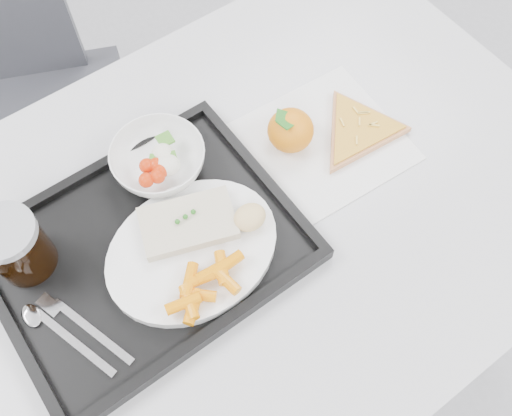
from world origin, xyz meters
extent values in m
cube|color=#AEAEB0|center=(0.00, 0.30, 0.73)|extent=(1.20, 0.80, 0.03)
cylinder|color=#47474C|center=(0.54, 0.64, 0.36)|extent=(0.04, 0.04, 0.72)
cube|color=#313238|center=(-0.15, 0.90, 0.45)|extent=(0.55, 0.55, 0.04)
cylinder|color=#47474C|center=(-0.33, 0.72, 0.21)|extent=(0.03, 0.03, 0.43)
cylinder|color=#47474C|center=(0.03, 0.72, 0.21)|extent=(0.03, 0.03, 0.43)
cylinder|color=#47474C|center=(0.03, 1.08, 0.21)|extent=(0.03, 0.03, 0.43)
cube|color=black|center=(-0.13, 0.33, 0.76)|extent=(0.45, 0.35, 0.01)
cube|color=black|center=(-0.13, 0.50, 0.77)|extent=(0.45, 0.02, 0.01)
cube|color=black|center=(-0.13, 0.16, 0.77)|extent=(0.45, 0.02, 0.01)
cube|color=black|center=(0.08, 0.33, 0.77)|extent=(0.02, 0.32, 0.01)
cube|color=black|center=(-0.35, 0.33, 0.77)|extent=(0.02, 0.32, 0.01)
cylinder|color=white|center=(-0.08, 0.28, 0.77)|extent=(0.27, 0.27, 0.02)
cube|color=beige|center=(-0.06, 0.32, 0.79)|extent=(0.16, 0.13, 0.02)
sphere|color=#236B1C|center=(-0.08, 0.32, 0.81)|extent=(0.01, 0.01, 0.01)
sphere|color=#236B1C|center=(-0.06, 0.32, 0.81)|extent=(0.01, 0.01, 0.01)
sphere|color=#236B1C|center=(-0.05, 0.32, 0.81)|extent=(0.01, 0.01, 0.01)
ellipsoid|color=tan|center=(0.01, 0.27, 0.80)|extent=(0.05, 0.05, 0.03)
imported|color=white|center=(-0.04, 0.44, 0.79)|extent=(0.15, 0.15, 0.05)
cylinder|color=black|center=(-0.29, 0.42, 0.81)|extent=(0.09, 0.09, 0.10)
cylinder|color=#A5A8AD|center=(-0.29, 0.42, 0.87)|extent=(0.09, 0.09, 0.01)
cube|color=silver|center=(-0.29, 0.26, 0.77)|extent=(0.06, 0.15, 0.00)
ellipsoid|color=silver|center=(-0.32, 0.34, 0.77)|extent=(0.04, 0.05, 0.01)
cube|color=silver|center=(-0.26, 0.26, 0.77)|extent=(0.06, 0.15, 0.00)
cube|color=silver|center=(-0.29, 0.34, 0.77)|extent=(0.03, 0.04, 0.00)
cube|color=white|center=(0.22, 0.33, 0.75)|extent=(0.26, 0.26, 0.00)
ellipsoid|color=orange|center=(0.17, 0.36, 0.79)|extent=(0.10, 0.10, 0.07)
cube|color=#236B1C|center=(0.17, 0.36, 0.81)|extent=(0.05, 0.05, 0.02)
cube|color=#236B1C|center=(0.17, 0.36, 0.81)|extent=(0.06, 0.03, 0.02)
cylinder|color=#DAB669|center=(0.27, 0.31, 0.76)|extent=(0.26, 0.26, 0.01)
cylinder|color=#CD4827|center=(0.27, 0.31, 0.77)|extent=(0.23, 0.23, 0.00)
cube|color=#EABC47|center=(0.29, 0.34, 0.77)|extent=(0.00, 0.02, 0.00)
cube|color=#EABC47|center=(0.28, 0.32, 0.77)|extent=(0.01, 0.01, 0.00)
cube|color=#EABC47|center=(0.30, 0.30, 0.77)|extent=(0.02, 0.01, 0.00)
cube|color=#EABC47|center=(0.25, 0.29, 0.77)|extent=(0.01, 0.02, 0.00)
cube|color=#EABC47|center=(0.30, 0.33, 0.77)|extent=(0.02, 0.01, 0.00)
cube|color=#EABC47|center=(0.26, 0.33, 0.77)|extent=(0.01, 0.02, 0.00)
cube|color=#EABC47|center=(0.30, 0.33, 0.77)|extent=(0.02, 0.01, 0.00)
cube|color=#EABC47|center=(0.30, 0.30, 0.77)|extent=(0.01, 0.01, 0.00)
cylinder|color=orange|center=(-0.09, 0.23, 0.80)|extent=(0.05, 0.03, 0.02)
cylinder|color=orange|center=(-0.11, 0.24, 0.80)|extent=(0.05, 0.05, 0.02)
cylinder|color=orange|center=(-0.14, 0.21, 0.80)|extent=(0.05, 0.03, 0.02)
cylinder|color=orange|center=(-0.06, 0.23, 0.80)|extent=(0.04, 0.05, 0.02)
cylinder|color=orange|center=(-0.08, 0.23, 0.80)|extent=(0.05, 0.02, 0.02)
cylinder|color=orange|center=(-0.13, 0.21, 0.80)|extent=(0.03, 0.05, 0.02)
cylinder|color=orange|center=(-0.07, 0.21, 0.80)|extent=(0.02, 0.05, 0.02)
cylinder|color=orange|center=(-0.06, 0.23, 0.80)|extent=(0.05, 0.02, 0.02)
cylinder|color=orange|center=(-0.13, 0.20, 0.79)|extent=(0.05, 0.05, 0.02)
cylinder|color=orange|center=(-0.11, 0.21, 0.79)|extent=(0.05, 0.05, 0.02)
sphere|color=red|center=(-0.05, 0.41, 0.80)|extent=(0.02, 0.02, 0.02)
sphere|color=red|center=(-0.05, 0.43, 0.80)|extent=(0.02, 0.02, 0.02)
sphere|color=red|center=(-0.08, 0.41, 0.80)|extent=(0.02, 0.02, 0.02)
sphere|color=red|center=(-0.06, 0.41, 0.80)|extent=(0.02, 0.02, 0.02)
sphere|color=red|center=(-0.06, 0.44, 0.80)|extent=(0.02, 0.02, 0.02)
ellipsoid|color=silver|center=(-0.03, 0.44, 0.80)|extent=(0.04, 0.04, 0.03)
ellipsoid|color=silver|center=(-0.03, 0.42, 0.80)|extent=(0.04, 0.04, 0.03)
ellipsoid|color=silver|center=(-0.04, 0.42, 0.80)|extent=(0.04, 0.04, 0.03)
cube|color=#428125|center=(-0.03, 0.42, 0.80)|extent=(0.03, 0.03, 0.00)
cube|color=#428125|center=(-0.01, 0.46, 0.80)|extent=(0.03, 0.03, 0.00)
cube|color=#428125|center=(-0.05, 0.43, 0.80)|extent=(0.03, 0.03, 0.00)
camera|label=1|loc=(-0.21, -0.05, 1.56)|focal=40.00mm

